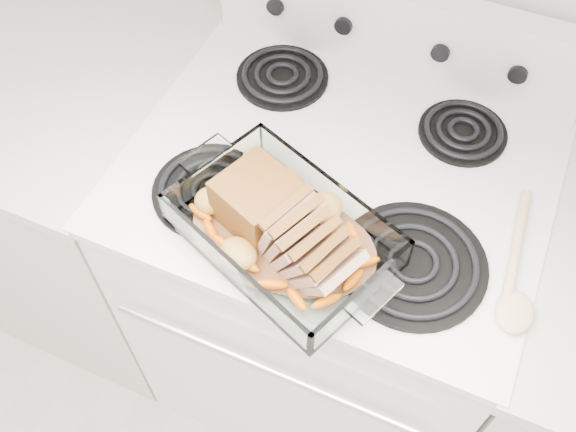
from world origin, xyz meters
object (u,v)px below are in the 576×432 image
at_px(electric_range, 328,280).
at_px(pork_roast, 274,220).
at_px(counter_left, 100,196).
at_px(baking_dish, 283,235).

bearing_deg(electric_range, pork_roast, -101.02).
bearing_deg(electric_range, counter_left, -179.90).
bearing_deg(baking_dish, counter_left, -176.11).
xyz_separation_m(electric_range, counter_left, (-0.67, -0.00, -0.02)).
distance_m(counter_left, baking_dish, 0.84).
distance_m(electric_range, baking_dish, 0.53).
height_order(electric_range, pork_roast, electric_range).
height_order(counter_left, baking_dish, baking_dish).
distance_m(counter_left, pork_roast, 0.85).
height_order(electric_range, counter_left, electric_range).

